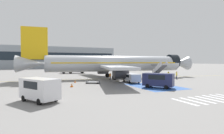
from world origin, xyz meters
name	(u,v)px	position (x,y,z in m)	size (l,w,h in m)	color
ground_plane	(123,78)	(0.00, 0.00, 0.00)	(600.00, 600.00, 0.00)	gray
apron_leadline_yellow	(117,78)	(-1.41, 0.48, 0.00)	(0.20, 77.60, 0.01)	gold
apron_stand_patch_blue	(155,86)	(-1.41, -14.76, 0.00)	(6.93, 9.63, 0.01)	#2856A8
apron_walkway_bar_0	(184,102)	(-5.61, -25.37, 0.00)	(0.44, 3.60, 0.01)	silver
apron_walkway_bar_1	(193,101)	(-4.41, -25.37, 0.00)	(0.44, 3.60, 0.01)	silver
apron_walkway_bar_2	(201,100)	(-3.21, -25.37, 0.00)	(0.44, 3.60, 0.01)	silver
apron_walkway_bar_3	(209,99)	(-2.01, -25.37, 0.00)	(0.44, 3.60, 0.01)	silver
apron_walkway_bar_4	(216,98)	(-0.81, -25.37, 0.00)	(0.44, 3.60, 0.01)	silver
apron_walkway_bar_5	(223,97)	(0.39, -25.37, 0.00)	(0.44, 3.60, 0.01)	silver
airliner	(114,64)	(-2.13, 0.56, 3.66)	(43.69, 36.25, 11.68)	#B7BCC4
boarding_stairs_forward	(159,75)	(7.30, -4.93, 1.02)	(2.69, 5.40, 4.21)	#ADB2BA
fuel_tanker	(73,69)	(-8.24, 23.12, 1.60)	(9.13, 3.66, 3.21)	#38383D
service_van_0	(131,77)	(-2.27, -8.21, 1.08)	(2.72, 5.59, 1.76)	silver
service_van_1	(40,88)	(-19.32, -19.35, 1.43)	(4.10, 4.88, 2.41)	silver
service_van_3	(158,79)	(-1.93, -16.36, 1.37)	(4.42, 4.88, 2.30)	#1E234C
baggage_cart	(93,82)	(-9.84, -6.92, 0.26)	(3.00, 2.50, 0.87)	gray
ground_crew_0	(146,76)	(2.33, -6.82, 1.04)	(0.48, 0.45, 1.80)	#191E38
ground_crew_1	(110,76)	(-4.55, -2.68, 0.95)	(0.48, 0.37, 1.65)	#2D2D33
ground_crew_2	(168,74)	(11.02, -3.75, 0.95)	(0.36, 0.48, 1.66)	#2D2D33
ground_crew_3	(177,75)	(10.83, -6.81, 1.07)	(0.49, 0.42, 1.85)	#191E38
traffic_cone_0	(75,81)	(-12.74, -4.31, 0.24)	(0.43, 0.43, 0.48)	orange
traffic_cone_1	(72,85)	(-14.43, -10.20, 0.29)	(0.53, 0.53, 0.59)	orange
terminal_building	(59,58)	(-7.27, 76.47, 6.66)	(70.42, 12.10, 13.32)	#89939E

